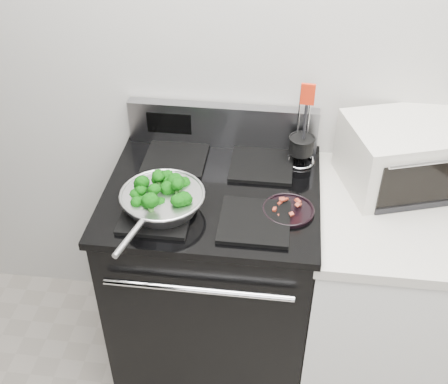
% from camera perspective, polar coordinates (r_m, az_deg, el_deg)
% --- Properties ---
extents(back_wall, '(4.00, 0.02, 2.70)m').
position_cam_1_polar(back_wall, '(2.14, 8.19, 13.81)').
color(back_wall, '#B6B4AD').
rests_on(back_wall, ground).
extents(gas_range, '(0.79, 0.69, 1.13)m').
position_cam_1_polar(gas_range, '(2.38, -1.04, -8.50)').
color(gas_range, black).
rests_on(gas_range, floor).
extents(counter, '(0.62, 0.68, 0.92)m').
position_cam_1_polar(counter, '(2.42, 15.47, -10.15)').
color(counter, white).
rests_on(counter, floor).
extents(skillet, '(0.30, 0.46, 0.06)m').
position_cam_1_polar(skillet, '(1.95, -6.28, -0.81)').
color(skillet, silver).
rests_on(skillet, gas_range).
extents(broccoli_pile, '(0.23, 0.23, 0.08)m').
position_cam_1_polar(broccoli_pile, '(1.94, -6.28, -0.36)').
color(broccoli_pile, black).
rests_on(broccoli_pile, skillet).
extents(bacon_plate, '(0.18, 0.18, 0.04)m').
position_cam_1_polar(bacon_plate, '(1.97, 6.56, -1.61)').
color(bacon_plate, black).
rests_on(bacon_plate, gas_range).
extents(utensil_holder, '(0.11, 0.11, 0.35)m').
position_cam_1_polar(utensil_holder, '(2.19, 7.83, 4.36)').
color(utensil_holder, silver).
rests_on(utensil_holder, gas_range).
extents(toaster_oven, '(0.52, 0.45, 0.25)m').
position_cam_1_polar(toaster_oven, '(2.18, 18.05, 3.60)').
color(toaster_oven, silver).
rests_on(toaster_oven, counter).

